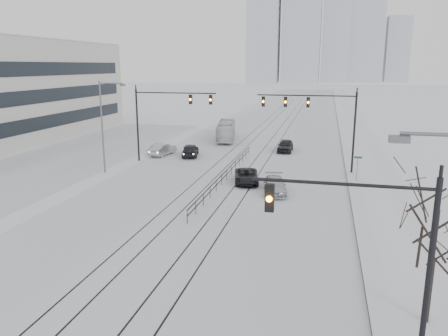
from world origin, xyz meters
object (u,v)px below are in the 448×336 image
at_px(traffic_mast_near, 380,245).
at_px(sedan_nb_right, 275,186).
at_px(bare_tree, 437,222).
at_px(sedan_sb_inner, 190,150).
at_px(sedan_nb_far, 285,146).
at_px(sedan_nb_front, 246,176).
at_px(sedan_sb_outer, 163,149).
at_px(box_truck, 226,131).

bearing_deg(traffic_mast_near, sedan_nb_right, 105.89).
xyz_separation_m(bare_tree, sedan_sb_inner, (-19.76, 30.53, -3.74)).
bearing_deg(sedan_nb_far, sedan_sb_inner, -152.04).
distance_m(bare_tree, sedan_nb_far, 37.34).
bearing_deg(bare_tree, sedan_nb_far, 104.29).
height_order(traffic_mast_near, sedan_sb_inner, traffic_mast_near).
bearing_deg(sedan_nb_right, sedan_nb_front, 127.91).
xyz_separation_m(traffic_mast_near, sedan_sb_inner, (-17.35, 33.53, -3.81)).
bearing_deg(sedan_nb_front, bare_tree, -72.91).
height_order(bare_tree, sedan_nb_far, bare_tree).
xyz_separation_m(bare_tree, sedan_sb_outer, (-23.20, 30.48, -3.77)).
bearing_deg(traffic_mast_near, sedan_nb_far, 99.83).
height_order(bare_tree, sedan_nb_front, bare_tree).
bearing_deg(traffic_mast_near, sedan_nb_front, 110.66).
distance_m(bare_tree, box_truck, 46.48).
xyz_separation_m(sedan_sb_inner, box_truck, (1.54, 12.12, 0.60)).
bearing_deg(sedan_sb_inner, sedan_nb_front, 118.02).
bearing_deg(sedan_sb_outer, bare_tree, 136.67).
distance_m(bare_tree, sedan_sb_outer, 38.49).
relative_size(traffic_mast_near, bare_tree, 1.15).
bearing_deg(sedan_sb_outer, sedan_nb_far, -149.12).
xyz_separation_m(bare_tree, sedan_nb_right, (-8.30, 17.67, -3.83)).
relative_size(sedan_nb_right, sedan_nb_far, 1.03).
bearing_deg(sedan_nb_right, bare_tree, -74.78).
bearing_deg(bare_tree, traffic_mast_near, -128.76).
xyz_separation_m(sedan_sb_inner, sedan_nb_front, (8.56, -10.23, -0.12)).
height_order(traffic_mast_near, sedan_nb_far, traffic_mast_near).
distance_m(sedan_nb_right, box_truck, 26.88).
relative_size(traffic_mast_near, sedan_sb_inner, 1.58).
bearing_deg(sedan_nb_front, sedan_nb_right, -53.95).
distance_m(sedan_nb_right, sedan_nb_far, 18.35).
relative_size(sedan_sb_outer, sedan_nb_front, 0.96).
bearing_deg(sedan_sb_inner, box_truck, -109.17).
relative_size(sedan_sb_inner, box_truck, 0.45).
distance_m(sedan_sb_inner, sedan_sb_outer, 3.44).
bearing_deg(sedan_sb_outer, box_truck, -102.86).
relative_size(sedan_nb_front, sedan_nb_right, 1.00).
distance_m(traffic_mast_near, sedan_nb_far, 39.77).
bearing_deg(bare_tree, sedan_sb_inner, 122.92).
relative_size(bare_tree, sedan_nb_far, 1.39).
height_order(bare_tree, sedan_sb_outer, bare_tree).
distance_m(sedan_nb_front, sedan_nb_right, 3.91).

